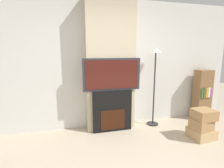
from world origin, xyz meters
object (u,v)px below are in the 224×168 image
floor_lamp (155,68)px  box_stack (202,125)px  fireplace (112,111)px  bookshelf (202,95)px  television (112,74)px

floor_lamp → box_stack: floor_lamp is taller
fireplace → box_stack: (1.55, -0.78, -0.16)m
fireplace → floor_lamp: floor_lamp is taller
floor_lamp → bookshelf: (1.32, 0.04, -0.68)m
television → floor_lamp: bearing=3.3°
floor_lamp → bookshelf: floor_lamp is taller
fireplace → television: bearing=-90.0°
television → box_stack: size_ratio=2.01×
floor_lamp → box_stack: size_ratio=2.95×
fireplace → box_stack: size_ratio=1.49×
floor_lamp → bookshelf: 1.49m
box_stack → bookshelf: (0.74, 0.87, 0.33)m
television → floor_lamp: size_ratio=0.68×
television → box_stack: bearing=-26.5°
bookshelf → floor_lamp: bearing=-178.2°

